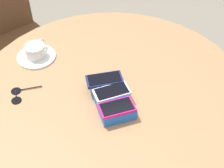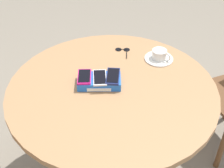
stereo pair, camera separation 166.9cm
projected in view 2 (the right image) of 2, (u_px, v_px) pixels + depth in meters
name	position (u px, v px, depth m)	size (l,w,h in m)	color
round_table	(112.00, 103.00, 1.63)	(1.06, 1.06, 0.77)	#2D2D2D
phone_box	(99.00, 81.00, 1.57)	(0.22, 0.13, 0.04)	blue
phone_magenta	(84.00, 77.00, 1.56)	(0.07, 0.12, 0.01)	#D11975
phone_white	(100.00, 78.00, 1.55)	(0.07, 0.13, 0.01)	silver
phone_navy	(113.00, 76.00, 1.56)	(0.08, 0.14, 0.01)	navy
saucer	(159.00, 59.00, 1.76)	(0.16, 0.16, 0.01)	silver
coffee_cup	(160.00, 54.00, 1.74)	(0.10, 0.09, 0.05)	silver
sunglasses	(123.00, 50.00, 1.84)	(0.09, 0.12, 0.01)	black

